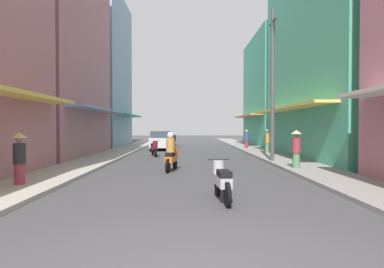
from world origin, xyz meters
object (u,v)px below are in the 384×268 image
pedestrian_foreground (267,142)px  pedestrian_crossing (296,148)px  motorbike_silver (222,180)px  utility_pole (273,85)px  motorbike_orange (171,154)px  motorbike_maroon (154,148)px  parked_car (161,140)px  pedestrian_midway (19,157)px  motorbike_black (174,140)px  pedestrian_far (246,140)px

pedestrian_foreground → pedestrian_crossing: (-0.63, -7.55, 0.12)m
motorbike_silver → utility_pole: size_ratio=0.24×
motorbike_silver → pedestrian_crossing: bearing=56.2°
motorbike_orange → motorbike_maroon: bearing=101.9°
parked_car → motorbike_maroon: bearing=-89.3°
utility_pole → pedestrian_crossing: bearing=-85.2°
pedestrian_foreground → pedestrian_midway: size_ratio=1.00×
motorbike_orange → pedestrian_foreground: (5.68, 7.62, 0.11)m
pedestrian_crossing → pedestrian_foreground: bearing=85.2°
pedestrian_crossing → utility_pole: bearing=94.8°
pedestrian_midway → pedestrian_crossing: bearing=21.9°
utility_pole → motorbike_silver: bearing=-112.1°
pedestrian_crossing → parked_car: bearing=118.0°
parked_car → utility_pole: 11.68m
pedestrian_foreground → pedestrian_crossing: 7.57m
motorbike_silver → parked_car: parked_car is taller
motorbike_maroon → pedestrian_crossing: (6.43, -6.52, 0.43)m
pedestrian_crossing → motorbike_black: bearing=106.7°
motorbike_orange → utility_pole: utility_pole is taller
motorbike_orange → pedestrian_crossing: size_ratio=1.09×
motorbike_orange → utility_pole: bearing=31.5°
parked_car → pedestrian_crossing: 13.85m
motorbike_orange → parked_car: size_ratio=0.42×
motorbike_silver → pedestrian_far: pedestrian_far is taller
motorbike_black → parked_car: (-0.74, -7.04, 0.24)m
motorbike_black → motorbike_orange: bearing=-87.9°
motorbike_silver → pedestrian_far: (3.77, 17.90, 0.27)m
pedestrian_midway → pedestrian_crossing: (9.24, 3.71, 0.02)m
pedestrian_midway → pedestrian_crossing: 9.95m
motorbike_black → utility_pole: 17.62m
parked_car → pedestrian_midway: 16.16m
motorbike_black → utility_pole: bearing=-71.4°
motorbike_black → pedestrian_far: size_ratio=1.17×
motorbike_silver → parked_car: 17.78m
parked_car → pedestrian_far: 6.73m
parked_car → pedestrian_midway: bearing=-99.7°
motorbike_orange → motorbike_silver: bearing=-74.1°
motorbike_silver → motorbike_black: 24.67m
motorbike_black → pedestrian_foreground: 13.36m
motorbike_black → parked_car: parked_car is taller
motorbike_silver → utility_pole: utility_pole is taller
motorbike_black → pedestrian_foreground: size_ratio=1.11×
motorbike_orange → pedestrian_crossing: 5.05m
motorbike_silver → pedestrian_midway: (-5.68, 1.61, 0.41)m
parked_car → pedestrian_midway: (-2.73, -15.93, 0.18)m
pedestrian_crossing → pedestrian_midway: bearing=-158.1°
parked_car → pedestrian_foreground: (7.14, -4.68, 0.07)m
parked_car → pedestrian_far: bearing=3.1°
pedestrian_foreground → utility_pole: size_ratio=0.22×
pedestrian_far → motorbike_orange: bearing=-112.6°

